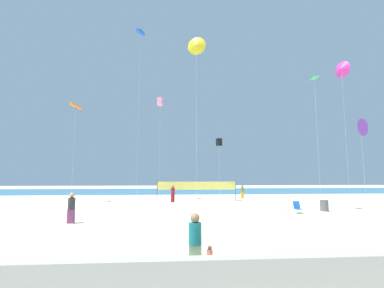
{
  "coord_description": "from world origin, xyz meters",
  "views": [
    {
      "loc": [
        -2.91,
        -18.79,
        2.87
      ],
      "look_at": [
        -0.82,
        7.94,
        5.98
      ],
      "focal_mm": 25.47,
      "sensor_mm": 36.0,
      "label": 1
    }
  ],
  "objects_px": {
    "mother_figure": "(195,240)",
    "kite_yellow_delta": "(196,45)",
    "kite_black_box": "(219,142)",
    "kite_violet_delta": "(361,127)",
    "toddler_figure": "(210,258)",
    "volleyball_net": "(197,186)",
    "beach_handbag": "(287,212)",
    "kite_pink_box": "(160,102)",
    "beachgoer_olive_shirt": "(242,191)",
    "beachgoer_maroon_shirt": "(173,193)",
    "kite_green_diamond": "(314,79)",
    "beachgoer_charcoal_shirt": "(71,207)",
    "folding_beach_chair": "(297,207)",
    "kite_magenta_delta": "(341,69)",
    "kite_blue_inflatable": "(140,32)",
    "kite_orange_tube": "(76,106)",
    "trash_barrel": "(324,206)"
  },
  "relations": [
    {
      "from": "volleyball_net",
      "to": "mother_figure",
      "type": "bearing_deg",
      "value": -95.56
    },
    {
      "from": "beachgoer_charcoal_shirt",
      "to": "folding_beach_chair",
      "type": "bearing_deg",
      "value": 65.21
    },
    {
      "from": "trash_barrel",
      "to": "kite_black_box",
      "type": "relative_size",
      "value": 0.13
    },
    {
      "from": "kite_magenta_delta",
      "to": "kite_violet_delta",
      "type": "bearing_deg",
      "value": -94.97
    },
    {
      "from": "volleyball_net",
      "to": "kite_black_box",
      "type": "relative_size",
      "value": 1.26
    },
    {
      "from": "volleyball_net",
      "to": "kite_orange_tube",
      "type": "relative_size",
      "value": 0.83
    },
    {
      "from": "kite_magenta_delta",
      "to": "toddler_figure",
      "type": "bearing_deg",
      "value": -134.48
    },
    {
      "from": "toddler_figure",
      "to": "kite_blue_inflatable",
      "type": "bearing_deg",
      "value": 101.89
    },
    {
      "from": "beachgoer_charcoal_shirt",
      "to": "kite_black_box",
      "type": "distance_m",
      "value": 18.48
    },
    {
      "from": "kite_blue_inflatable",
      "to": "mother_figure",
      "type": "bearing_deg",
      "value": -78.89
    },
    {
      "from": "beach_handbag",
      "to": "kite_violet_delta",
      "type": "relative_size",
      "value": 0.04
    },
    {
      "from": "kite_green_diamond",
      "to": "kite_violet_delta",
      "type": "xyz_separation_m",
      "value": [
        3.48,
        -0.61,
        -4.33
      ]
    },
    {
      "from": "folding_beach_chair",
      "to": "kite_magenta_delta",
      "type": "xyz_separation_m",
      "value": [
        6.19,
        2.8,
        12.33
      ]
    },
    {
      "from": "beachgoer_charcoal_shirt",
      "to": "toddler_figure",
      "type": "bearing_deg",
      "value": 2.22
    },
    {
      "from": "kite_violet_delta",
      "to": "kite_orange_tube",
      "type": "bearing_deg",
      "value": 160.64
    },
    {
      "from": "kite_magenta_delta",
      "to": "kite_black_box",
      "type": "distance_m",
      "value": 14.09
    },
    {
      "from": "kite_black_box",
      "to": "kite_violet_delta",
      "type": "xyz_separation_m",
      "value": [
        10.23,
        -9.49,
        0.18
      ]
    },
    {
      "from": "volleyball_net",
      "to": "beach_handbag",
      "type": "relative_size",
      "value": 28.08
    },
    {
      "from": "beachgoer_charcoal_shirt",
      "to": "kite_green_diamond",
      "type": "distance_m",
      "value": 21.36
    },
    {
      "from": "kite_pink_box",
      "to": "kite_magenta_delta",
      "type": "bearing_deg",
      "value": -38.47
    },
    {
      "from": "kite_green_diamond",
      "to": "kite_black_box",
      "type": "xyz_separation_m",
      "value": [
        -6.75,
        8.88,
        -4.51
      ]
    },
    {
      "from": "kite_black_box",
      "to": "kite_violet_delta",
      "type": "distance_m",
      "value": 13.96
    },
    {
      "from": "mother_figure",
      "to": "kite_yellow_delta",
      "type": "distance_m",
      "value": 21.04
    },
    {
      "from": "beachgoer_olive_shirt",
      "to": "volleyball_net",
      "type": "bearing_deg",
      "value": -50.1
    },
    {
      "from": "folding_beach_chair",
      "to": "kite_green_diamond",
      "type": "distance_m",
      "value": 11.05
    },
    {
      "from": "mother_figure",
      "to": "kite_magenta_delta",
      "type": "height_order",
      "value": "kite_magenta_delta"
    },
    {
      "from": "beachgoer_maroon_shirt",
      "to": "beach_handbag",
      "type": "xyz_separation_m",
      "value": [
        8.59,
        -9.41,
        -0.85
      ]
    },
    {
      "from": "kite_violet_delta",
      "to": "beachgoer_charcoal_shirt",
      "type": "bearing_deg",
      "value": -170.05
    },
    {
      "from": "beachgoer_olive_shirt",
      "to": "toddler_figure",
      "type": "bearing_deg",
      "value": -3.84
    },
    {
      "from": "kite_green_diamond",
      "to": "kite_orange_tube",
      "type": "xyz_separation_m",
      "value": [
        -22.84,
        8.64,
        -0.66
      ]
    },
    {
      "from": "beachgoer_charcoal_shirt",
      "to": "kite_yellow_delta",
      "type": "relative_size",
      "value": 0.12
    },
    {
      "from": "kite_orange_tube",
      "to": "kite_violet_delta",
      "type": "height_order",
      "value": "kite_orange_tube"
    },
    {
      "from": "mother_figure",
      "to": "kite_pink_box",
      "type": "xyz_separation_m",
      "value": [
        -2.29,
        28.83,
        12.19
      ]
    },
    {
      "from": "kite_green_diamond",
      "to": "kite_black_box",
      "type": "relative_size",
      "value": 1.62
    },
    {
      "from": "beach_handbag",
      "to": "kite_yellow_delta",
      "type": "height_order",
      "value": "kite_yellow_delta"
    },
    {
      "from": "volleyball_net",
      "to": "kite_green_diamond",
      "type": "relative_size",
      "value": 0.78
    },
    {
      "from": "kite_pink_box",
      "to": "kite_yellow_delta",
      "type": "distance_m",
      "value": 13.9
    },
    {
      "from": "beachgoer_charcoal_shirt",
      "to": "volleyball_net",
      "type": "bearing_deg",
      "value": 109.99
    },
    {
      "from": "mother_figure",
      "to": "toddler_figure",
      "type": "height_order",
      "value": "mother_figure"
    },
    {
      "from": "beachgoer_charcoal_shirt",
      "to": "folding_beach_chair",
      "type": "height_order",
      "value": "beachgoer_charcoal_shirt"
    },
    {
      "from": "beachgoer_olive_shirt",
      "to": "kite_green_diamond",
      "type": "distance_m",
      "value": 16.26
    },
    {
      "from": "kite_blue_inflatable",
      "to": "kite_green_diamond",
      "type": "bearing_deg",
      "value": -33.1
    },
    {
      "from": "volleyball_net",
      "to": "kite_blue_inflatable",
      "type": "xyz_separation_m",
      "value": [
        -6.86,
        1.43,
        18.87
      ]
    },
    {
      "from": "toddler_figure",
      "to": "kite_violet_delta",
      "type": "xyz_separation_m",
      "value": [
        14.55,
        12.73,
        6.43
      ]
    },
    {
      "from": "beachgoer_charcoal_shirt",
      "to": "kite_violet_delta",
      "type": "relative_size",
      "value": 0.24
    },
    {
      "from": "toddler_figure",
      "to": "kite_blue_inflatable",
      "type": "relative_size",
      "value": 0.04
    },
    {
      "from": "kite_green_diamond",
      "to": "mother_figure",
      "type": "bearing_deg",
      "value": -130.92
    },
    {
      "from": "beachgoer_olive_shirt",
      "to": "kite_violet_delta",
      "type": "distance_m",
      "value": 15.62
    },
    {
      "from": "kite_orange_tube",
      "to": "kite_green_diamond",
      "type": "bearing_deg",
      "value": -20.72
    },
    {
      "from": "kite_green_diamond",
      "to": "kite_pink_box",
      "type": "xyz_separation_m",
      "value": [
        -13.79,
        15.56,
        1.94
      ]
    }
  ]
}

